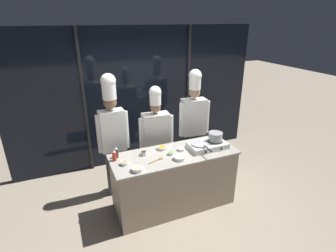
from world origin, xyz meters
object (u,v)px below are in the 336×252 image
(prep_bowl_ginger, at_px, (137,169))
(prep_bowl_onion, at_px, (179,158))
(squeeze_bottle_chili, at_px, (114,155))
(prep_bowl_bean_sprouts, at_px, (181,149))
(prep_bowl_carrots, at_px, (162,148))
(frying_pan, at_px, (200,143))
(prep_bowl_soy_glaze, at_px, (144,153))
(chef_sous, at_px, (156,132))
(portable_stove, at_px, (207,145))
(chef_line, at_px, (194,116))
(chef_head, at_px, (112,126))
(stock_pot, at_px, (215,136))
(prep_bowl_scallions, at_px, (171,153))
(squeeze_bottle_soy, at_px, (116,152))
(serving_spoon_slotted, at_px, (159,159))
(prep_bowl_mushrooms, at_px, (124,163))

(prep_bowl_ginger, bearing_deg, prep_bowl_onion, 5.21)
(squeeze_bottle_chili, distance_m, prep_bowl_bean_sprouts, 1.01)
(prep_bowl_carrots, bearing_deg, frying_pan, -23.84)
(prep_bowl_soy_glaze, relative_size, prep_bowl_onion, 0.60)
(chef_sous, bearing_deg, prep_bowl_onion, 96.81)
(prep_bowl_onion, distance_m, prep_bowl_ginger, 0.65)
(portable_stove, bearing_deg, prep_bowl_ginger, -169.75)
(prep_bowl_onion, bearing_deg, portable_stove, 15.88)
(frying_pan, bearing_deg, prep_bowl_carrots, 156.16)
(chef_sous, bearing_deg, prep_bowl_soy_glaze, 58.78)
(prep_bowl_bean_sprouts, relative_size, chef_line, 0.05)
(prep_bowl_ginger, height_order, chef_line, chef_line)
(prep_bowl_onion, bearing_deg, prep_bowl_bean_sprouts, 58.93)
(chef_head, bearing_deg, prep_bowl_bean_sprouts, 143.58)
(stock_pot, xyz_separation_m, prep_bowl_carrots, (-0.81, 0.23, -0.14))
(prep_bowl_soy_glaze, distance_m, prep_bowl_scallions, 0.40)
(stock_pot, height_order, squeeze_bottle_soy, stock_pot)
(frying_pan, xyz_separation_m, squeeze_bottle_soy, (-1.24, 0.26, -0.03))
(serving_spoon_slotted, bearing_deg, chef_sous, 72.17)
(prep_bowl_scallions, distance_m, prep_bowl_ginger, 0.64)
(prep_bowl_onion, relative_size, prep_bowl_ginger, 1.10)
(frying_pan, height_order, serving_spoon_slotted, frying_pan)
(prep_bowl_ginger, xyz_separation_m, chef_line, (1.37, 1.00, 0.21))
(stock_pot, xyz_separation_m, prep_bowl_bean_sprouts, (-0.55, 0.08, -0.15))
(prep_bowl_mushrooms, distance_m, chef_head, 0.75)
(stock_pot, height_order, prep_bowl_mushrooms, stock_pot)
(stock_pot, bearing_deg, portable_stove, -179.90)
(prep_bowl_ginger, relative_size, chef_head, 0.07)
(prep_bowl_onion, distance_m, serving_spoon_slotted, 0.30)
(frying_pan, relative_size, serving_spoon_slotted, 1.85)
(prep_bowl_carrots, distance_m, chef_head, 0.85)
(serving_spoon_slotted, bearing_deg, squeeze_bottle_chili, 158.85)
(squeeze_bottle_chili, xyz_separation_m, chef_line, (1.59, 0.61, 0.16))
(stock_pot, distance_m, prep_bowl_bean_sprouts, 0.58)
(squeeze_bottle_chili, bearing_deg, chef_line, 21.05)
(squeeze_bottle_soy, xyz_separation_m, prep_bowl_soy_glaze, (0.39, -0.09, -0.05))
(squeeze_bottle_soy, relative_size, chef_head, 0.08)
(prep_bowl_carrots, height_order, chef_sous, chef_sous)
(prep_bowl_onion, height_order, prep_bowl_mushrooms, prep_bowl_onion)
(frying_pan, relative_size, squeeze_bottle_soy, 2.73)
(squeeze_bottle_chili, bearing_deg, prep_bowl_mushrooms, -59.20)
(portable_stove, distance_m, prep_bowl_soy_glaze, 1.00)
(prep_bowl_onion, bearing_deg, prep_bowl_scallions, 107.04)
(prep_bowl_mushrooms, distance_m, serving_spoon_slotted, 0.49)
(portable_stove, relative_size, prep_bowl_scallions, 6.41)
(squeeze_bottle_soy, bearing_deg, prep_bowl_soy_glaze, -12.57)
(prep_bowl_mushrooms, bearing_deg, chef_head, 89.93)
(portable_stove, distance_m, chef_line, 0.82)
(serving_spoon_slotted, bearing_deg, prep_bowl_bean_sprouts, 17.58)
(prep_bowl_soy_glaze, bearing_deg, chef_line, 28.11)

